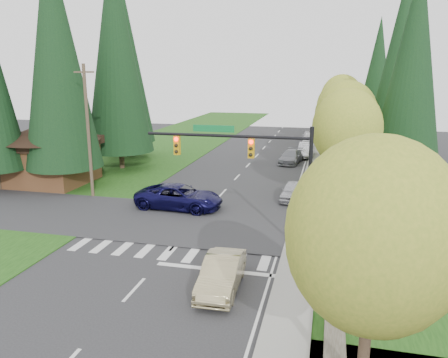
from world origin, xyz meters
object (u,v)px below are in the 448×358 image
at_px(parked_car_d, 310,139).
at_px(parked_car_c, 306,150).
at_px(sedan_champagne, 222,274).
at_px(parked_car_b, 291,157).
at_px(parked_car_a, 293,191).
at_px(parked_car_e, 309,137).
at_px(suv_navy, 179,197).

bearing_deg(parked_car_d, parked_car_c, -90.02).
xyz_separation_m(sedan_champagne, parked_car_b, (0.44, 28.62, -0.05)).
height_order(sedan_champagne, parked_car_d, parked_car_d).
xyz_separation_m(parked_car_b, parked_car_c, (1.40, 3.99, 0.11)).
distance_m(parked_car_a, parked_car_e, 29.79).
bearing_deg(suv_navy, parked_car_b, -16.12).
bearing_deg(parked_car_e, parked_car_a, -95.63).
distance_m(suv_navy, parked_car_a, 8.63).
distance_m(parked_car_a, parked_car_c, 17.75).
bearing_deg(sedan_champagne, parked_car_b, 86.76).
bearing_deg(parked_car_d, sedan_champagne, -92.57).
bearing_deg(parked_car_e, parked_car_c, -94.80).
xyz_separation_m(sedan_champagne, parked_car_e, (1.55, 44.65, -0.10)).
bearing_deg(sedan_champagne, parked_car_d, 85.10).
distance_m(sedan_champagne, parked_car_b, 28.62).
height_order(suv_navy, parked_car_a, suv_navy).
height_order(parked_car_a, parked_car_c, parked_car_c).
bearing_deg(parked_car_c, parked_car_a, -87.53).
bearing_deg(suv_navy, sedan_champagne, -148.90).
xyz_separation_m(parked_car_a, parked_car_c, (0.00, 17.75, 0.12)).
xyz_separation_m(parked_car_c, parked_car_e, (-0.29, 12.04, -0.15)).
height_order(parked_car_c, parked_car_d, parked_car_d).
xyz_separation_m(suv_navy, parked_car_d, (7.59, 30.67, -0.04)).
relative_size(parked_car_a, parked_car_b, 0.84).
distance_m(parked_car_a, parked_car_b, 13.83).
bearing_deg(parked_car_d, parked_car_b, -96.26).
xyz_separation_m(parked_car_d, parked_car_e, (-0.29, 3.23, -0.17)).
height_order(suv_navy, parked_car_e, suv_navy).
bearing_deg(parked_car_a, parked_car_b, 99.77).
distance_m(parked_car_b, parked_car_e, 16.07).
bearing_deg(parked_car_b, suv_navy, -102.14).
xyz_separation_m(parked_car_a, parked_car_b, (-1.40, 13.76, 0.01)).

